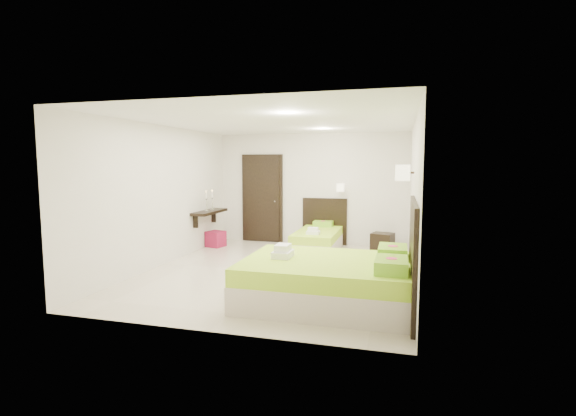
% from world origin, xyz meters
% --- Properties ---
extents(floor, '(5.50, 5.50, 0.00)m').
position_xyz_m(floor, '(0.00, 0.00, 0.00)').
color(floor, beige).
rests_on(floor, ground).
extents(bed_single, '(1.05, 1.75, 1.44)m').
position_xyz_m(bed_single, '(0.34, 1.95, 0.26)').
color(bed_single, beige).
rests_on(bed_single, ground).
extents(bed_double, '(2.28, 1.93, 1.88)m').
position_xyz_m(bed_double, '(1.20, -1.40, 0.34)').
color(bed_double, beige).
rests_on(bed_double, ground).
extents(nightstand, '(0.53, 0.50, 0.39)m').
position_xyz_m(nightstand, '(1.70, 2.30, 0.20)').
color(nightstand, black).
rests_on(nightstand, ground).
extents(ottoman, '(0.43, 0.43, 0.36)m').
position_xyz_m(ottoman, '(-2.02, 1.77, 0.18)').
color(ottoman, maroon).
rests_on(ottoman, ground).
extents(door, '(1.02, 0.15, 2.14)m').
position_xyz_m(door, '(-1.20, 2.70, 1.05)').
color(door, black).
rests_on(door, ground).
extents(console_shelf, '(0.35, 1.20, 0.78)m').
position_xyz_m(console_shelf, '(-2.08, 1.60, 0.82)').
color(console_shelf, black).
rests_on(console_shelf, ground).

